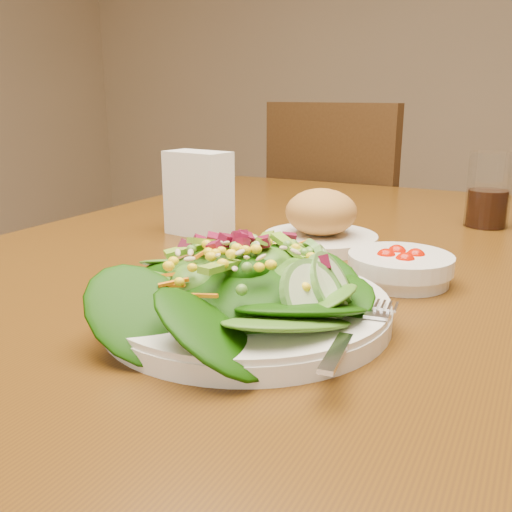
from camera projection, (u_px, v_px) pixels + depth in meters
name	position (u px, v px, depth m)	size (l,w,h in m)	color
dining_table	(277.00, 323.00, 0.82)	(0.90, 1.40, 0.75)	#4E2E0A
chair_far	(351.00, 256.00, 1.71)	(0.54, 0.54, 0.95)	#382310
salad_plate	(256.00, 292.00, 0.56)	(0.29, 0.28, 0.08)	white
bread_plate	(321.00, 223.00, 0.84)	(0.17, 0.17, 0.09)	white
tomato_bowl	(400.00, 267.00, 0.68)	(0.12, 0.12, 0.04)	white
drinking_glass	(488.00, 195.00, 0.96)	(0.07, 0.07, 0.13)	silver
napkin_holder	(199.00, 191.00, 0.90)	(0.11, 0.07, 0.13)	white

